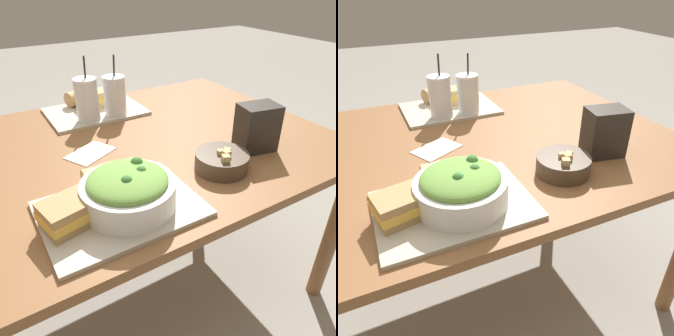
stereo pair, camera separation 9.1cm
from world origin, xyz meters
The scene contains 14 objects.
ground_plane centered at (0.00, 0.00, 0.00)m, with size 12.00×12.00×0.00m, color gray.
dining_table centered at (0.00, 0.00, 0.64)m, with size 1.39×1.03×0.72m.
tray_near centered at (-0.20, -0.33, 0.72)m, with size 0.39×0.29×0.01m.
tray_far centered at (-0.01, 0.34, 0.72)m, with size 0.39×0.29×0.01m.
salad_bowl centered at (-0.17, -0.34, 0.78)m, with size 0.23×0.23×0.11m.
soup_bowl centered at (0.15, -0.30, 0.75)m, with size 0.16×0.16×0.07m.
sandwich_near centered at (-0.32, -0.33, 0.76)m, with size 0.14×0.12×0.06m.
baguette_near centered at (-0.17, -0.22, 0.76)m, with size 0.15×0.07×0.06m.
sandwich_far centered at (0.00, 0.39, 0.76)m, with size 0.14×0.09×0.06m.
baguette_far centered at (-0.04, 0.44, 0.76)m, with size 0.13×0.10×0.06m.
drink_cup_dark centered at (-0.07, 0.25, 0.81)m, with size 0.09×0.09×0.25m.
drink_cup_red centered at (0.05, 0.25, 0.80)m, with size 0.09×0.09×0.24m.
chip_bag centered at (0.33, -0.26, 0.80)m, with size 0.14×0.11×0.16m.
napkin_folded centered at (-0.16, 0.00, 0.72)m, with size 0.18×0.16×0.00m.
Camera 2 is at (-0.35, -0.99, 1.24)m, focal length 35.00 mm.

